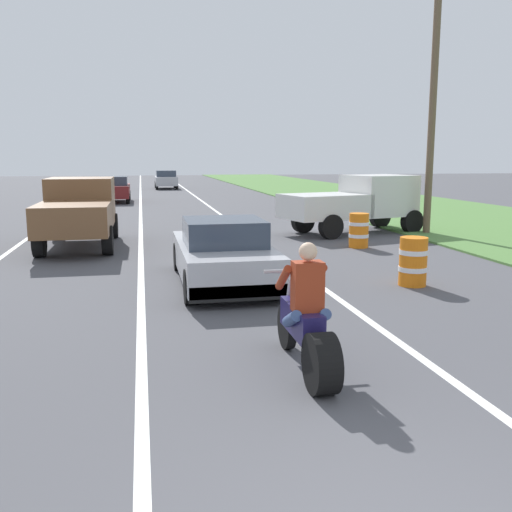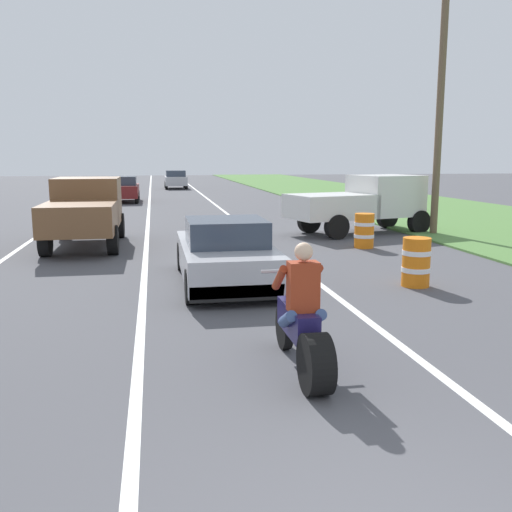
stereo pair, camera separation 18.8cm
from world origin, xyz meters
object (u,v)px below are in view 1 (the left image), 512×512
object	(u,v)px
construction_barrel_nearest	(413,261)
pickup_truck_right_shoulder_white	(357,201)
sports_car_silver	(223,254)
distant_car_far_ahead	(114,189)
pickup_truck_left_lane_brown	(79,209)
motorcycle_with_rider	(307,327)
distant_car_further_ahead	(166,179)
construction_barrel_mid	(359,230)

from	to	relation	value
construction_barrel_nearest	pickup_truck_right_shoulder_white	bearing A→B (deg)	76.86
sports_car_silver	distant_car_far_ahead	distance (m)	22.90
pickup_truck_left_lane_brown	construction_barrel_nearest	size ratio (longest dim) A/B	4.80
motorcycle_with_rider	distant_car_further_ahead	bearing A→B (deg)	89.83
motorcycle_with_rider	construction_barrel_nearest	distance (m)	5.48
construction_barrel_nearest	distant_car_far_ahead	distance (m)	24.59
sports_car_silver	construction_barrel_nearest	distance (m)	3.89
motorcycle_with_rider	distant_car_further_ahead	distance (m)	41.61
construction_barrel_nearest	construction_barrel_mid	distance (m)	4.98
distant_car_far_ahead	distant_car_further_ahead	size ratio (longest dim) A/B	1.00
pickup_truck_right_shoulder_white	sports_car_silver	bearing A→B (deg)	-128.58
distant_car_far_ahead	distant_car_further_ahead	xyz separation A→B (m)	(3.59, 13.81, 0.00)
pickup_truck_right_shoulder_white	construction_barrel_nearest	xyz separation A→B (m)	(-1.86, -7.98, -0.60)
motorcycle_with_rider	distant_car_far_ahead	size ratio (longest dim) A/B	0.55
distant_car_far_ahead	construction_barrel_nearest	bearing A→B (deg)	-73.56
distant_car_far_ahead	pickup_truck_left_lane_brown	bearing A→B (deg)	-90.83
distant_car_far_ahead	construction_barrel_mid	bearing A→B (deg)	-67.53
motorcycle_with_rider	pickup_truck_left_lane_brown	bearing A→B (deg)	108.86
pickup_truck_left_lane_brown	pickup_truck_right_shoulder_white	xyz separation A→B (m)	(9.07, 1.35, 0.00)
pickup_truck_left_lane_brown	distant_car_further_ahead	bearing A→B (deg)	82.90
motorcycle_with_rider	sports_car_silver	size ratio (longest dim) A/B	0.51
pickup_truck_right_shoulder_white	motorcycle_with_rider	bearing A→B (deg)	-113.71
motorcycle_with_rider	construction_barrel_nearest	size ratio (longest dim) A/B	2.21
motorcycle_with_rider	pickup_truck_left_lane_brown	world-z (taller)	pickup_truck_left_lane_brown
construction_barrel_mid	motorcycle_with_rider	bearing A→B (deg)	-114.96
sports_car_silver	pickup_truck_left_lane_brown	distance (m)	6.69
pickup_truck_left_lane_brown	distant_car_far_ahead	size ratio (longest dim) A/B	1.20
motorcycle_with_rider	pickup_truck_left_lane_brown	size ratio (longest dim) A/B	0.46
construction_barrel_mid	distant_car_further_ahead	bearing A→B (deg)	97.25
pickup_truck_right_shoulder_white	distant_car_further_ahead	world-z (taller)	pickup_truck_right_shoulder_white
sports_car_silver	pickup_truck_left_lane_brown	world-z (taller)	pickup_truck_left_lane_brown
sports_car_silver	pickup_truck_left_lane_brown	bearing A→B (deg)	120.83
pickup_truck_left_lane_brown	distant_car_further_ahead	world-z (taller)	pickup_truck_left_lane_brown
distant_car_far_ahead	motorcycle_with_rider	bearing A→B (deg)	-82.90
motorcycle_with_rider	pickup_truck_right_shoulder_white	xyz separation A→B (m)	(5.36, 12.20, 0.51)
construction_barrel_mid	distant_car_far_ahead	world-z (taller)	distant_car_far_ahead
construction_barrel_nearest	construction_barrel_mid	xyz separation A→B (m)	(0.76, 4.92, 0.00)
motorcycle_with_rider	distant_car_far_ahead	world-z (taller)	motorcycle_with_rider
construction_barrel_nearest	distant_car_further_ahead	size ratio (longest dim) A/B	0.25
motorcycle_with_rider	construction_barrel_nearest	bearing A→B (deg)	50.36
motorcycle_with_rider	distant_car_further_ahead	size ratio (longest dim) A/B	0.55
sports_car_silver	construction_barrel_nearest	world-z (taller)	sports_car_silver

